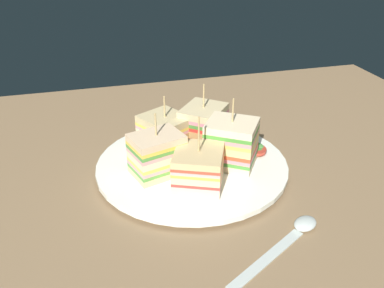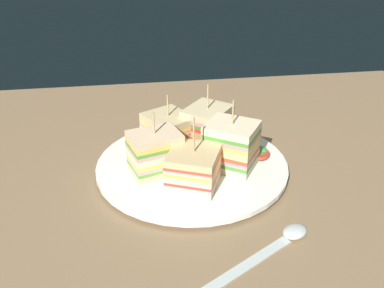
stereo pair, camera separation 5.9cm
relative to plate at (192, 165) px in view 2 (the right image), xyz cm
name	(u,v)px [view 2 (the right image)]	position (x,y,z in cm)	size (l,w,h in cm)	color
ground_plane	(192,175)	(0.00, 0.00, -1.69)	(105.48, 76.28, 1.80)	olive
plate	(192,165)	(0.00, 0.00, 0.00)	(27.44, 27.44, 1.31)	white
sandwich_wedge_0	(231,145)	(5.22, -1.68, 3.78)	(8.83, 8.57, 10.00)	beige
sandwich_wedge_1	(207,128)	(3.01, 4.58, 3.67)	(8.65, 8.79, 10.00)	beige
sandwich_wedge_2	(169,132)	(-2.83, 4.69, 3.25)	(8.40, 8.73, 8.68)	#D6B689
sandwich_wedge_3	(155,152)	(-5.28, -1.48, 3.42)	(7.92, 6.80, 9.00)	#E8D08B
sandwich_wedge_4	(194,168)	(-0.59, -5.44, 2.94)	(8.31, 8.62, 9.72)	beige
chip_pile	(181,160)	(-1.70, -1.33, 1.75)	(7.36, 6.65, 3.01)	#F1D584
salad_garnish	(252,151)	(9.20, 0.91, 1.04)	(6.03, 5.76, 1.11)	#539638
spoon	(280,241)	(7.43, -17.09, -0.42)	(14.17, 9.17, 1.00)	silver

